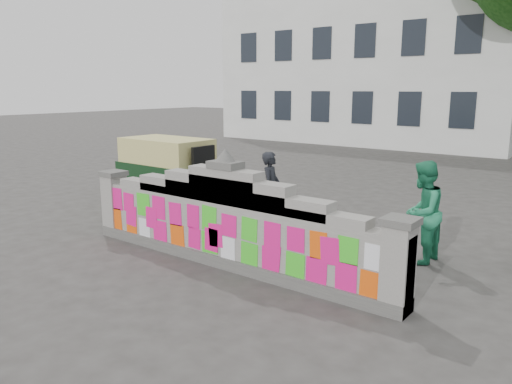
# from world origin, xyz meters

# --- Properties ---
(ground) EXTENTS (100.00, 100.00, 0.00)m
(ground) POSITION_xyz_m (0.00, 0.00, 0.00)
(ground) COLOR #383533
(ground) RESTS_ON ground
(parapet_wall) EXTENTS (6.48, 0.44, 2.01)m
(parapet_wall) POSITION_xyz_m (-0.00, -0.01, 0.75)
(parapet_wall) COLOR #4C4C49
(parapet_wall) RESTS_ON ground
(building) EXTENTS (16.00, 10.00, 8.90)m
(building) POSITION_xyz_m (-7.00, 21.98, 4.01)
(building) COLOR silver
(building) RESTS_ON ground
(cyclist_bike) EXTENTS (1.79, 1.12, 0.89)m
(cyclist_bike) POSITION_xyz_m (-0.34, 1.76, 0.44)
(cyclist_bike) COLOR black
(cyclist_bike) RESTS_ON ground
(cyclist_rider) EXTENTS (0.52, 0.64, 1.50)m
(cyclist_rider) POSITION_xyz_m (-0.34, 1.76, 0.75)
(cyclist_rider) COLOR black
(cyclist_rider) RESTS_ON ground
(pedestrian) EXTENTS (0.70, 0.89, 1.78)m
(pedestrian) POSITION_xyz_m (2.55, 2.19, 0.89)
(pedestrian) COLOR #25875C
(pedestrian) RESTS_ON ground
(rickshaw_left) EXTENTS (3.03, 1.43, 1.67)m
(rickshaw_left) POSITION_xyz_m (-4.47, 2.84, 0.87)
(rickshaw_left) COLOR black
(rickshaw_left) RESTS_ON ground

